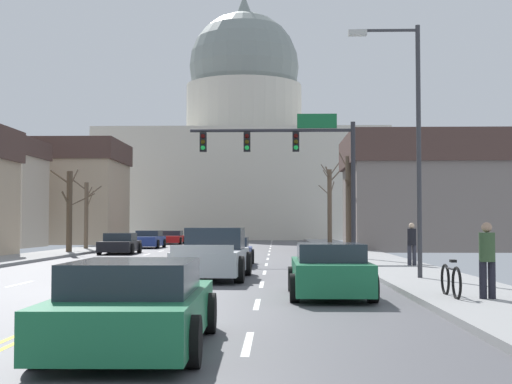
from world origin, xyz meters
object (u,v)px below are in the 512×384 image
at_px(sedan_oncoming_01, 148,240).
at_px(sedan_oncoming_02, 172,238).
at_px(pedestrian_01, 487,256).
at_px(sedan_near_02, 330,272).
at_px(sedan_near_03, 135,307).
at_px(pickup_truck_near_01, 213,256).
at_px(sedan_near_00, 228,252).
at_px(pedestrian_00, 412,242).
at_px(bicycle_parked, 451,281).
at_px(signal_gantry, 294,154).
at_px(street_lamp_right, 409,127).
at_px(sedan_oncoming_00, 120,244).

bearing_deg(sedan_oncoming_01, sedan_oncoming_02, 88.57).
distance_m(sedan_oncoming_02, pedestrian_01, 50.01).
height_order(sedan_near_02, sedan_near_03, sedan_near_02).
bearing_deg(sedan_oncoming_02, sedan_oncoming_01, -91.43).
bearing_deg(pickup_truck_near_01, sedan_near_00, 90.05).
xyz_separation_m(pickup_truck_near_01, pedestrian_00, (7.26, 5.22, 0.33)).
relative_size(sedan_near_00, pedestrian_01, 2.87).
xyz_separation_m(sedan_near_00, bicycle_parked, (5.85, -14.39, -0.07)).
distance_m(pickup_truck_near_01, sedan_near_02, 6.66).
bearing_deg(signal_gantry, pedestrian_01, -79.24).
xyz_separation_m(sedan_near_00, sedan_oncoming_02, (-7.06, 33.27, 0.00)).
bearing_deg(bicycle_parked, signal_gantry, 99.04).
height_order(street_lamp_right, sedan_oncoming_02, street_lamp_right).
xyz_separation_m(street_lamp_right, sedan_near_00, (-6.01, 8.67, -4.09)).
relative_size(sedan_near_02, sedan_near_03, 0.95).
xyz_separation_m(signal_gantry, sedan_near_00, (-2.89, -4.25, -4.55)).
bearing_deg(street_lamp_right, sedan_near_03, -116.83).
xyz_separation_m(sedan_near_00, pedestrian_01, (6.52, -14.85, 0.49)).
distance_m(sedan_near_00, sedan_oncoming_00, 14.14).
distance_m(pedestrian_00, pedestrian_01, 12.78).
relative_size(sedan_oncoming_01, sedan_oncoming_02, 1.02).
height_order(sedan_oncoming_02, bicycle_parked, sedan_oncoming_02).
bearing_deg(pedestrian_00, sedan_near_03, -111.48).
bearing_deg(sedan_oncoming_02, sedan_oncoming_00, -90.26).
bearing_deg(bicycle_parked, pedestrian_01, -34.88).
relative_size(street_lamp_right, sedan_oncoming_01, 1.64).
distance_m(sedan_near_00, pickup_truck_near_01, 7.31).
height_order(sedan_oncoming_00, pedestrian_00, pedestrian_00).
relative_size(street_lamp_right, sedan_near_02, 1.74).
distance_m(sedan_near_02, pedestrian_00, 11.72).
distance_m(street_lamp_right, bicycle_parked, 7.07).
height_order(pickup_truck_near_01, sedan_near_02, pickup_truck_near_01).
xyz_separation_m(pickup_truck_near_01, sedan_oncoming_00, (-7.16, 19.51, -0.14)).
relative_size(signal_gantry, sedan_near_03, 1.72).
bearing_deg(sedan_near_02, street_lamp_right, 58.43).
relative_size(street_lamp_right, bicycle_parked, 4.29).
distance_m(sedan_oncoming_00, sedan_oncoming_01, 10.59).
distance_m(signal_gantry, sedan_oncoming_00, 13.58).
relative_size(sedan_near_00, bicycle_parked, 2.65).
bearing_deg(bicycle_parked, sedan_near_03, -133.67).
bearing_deg(sedan_near_00, sedan_oncoming_01, 107.82).
bearing_deg(pedestrian_01, sedan_oncoming_00, 116.82).
xyz_separation_m(street_lamp_right, sedan_oncoming_00, (-13.17, 20.86, -4.07)).
distance_m(signal_gantry, bicycle_parked, 19.43).
distance_m(sedan_near_02, sedan_oncoming_02, 47.52).
height_order(sedan_near_03, pedestrian_00, pedestrian_00).
bearing_deg(pickup_truck_near_01, pedestrian_01, -49.18).
distance_m(sedan_oncoming_00, pedestrian_00, 20.31).
bearing_deg(sedan_near_03, sedan_near_02, 66.24).
distance_m(street_lamp_right, sedan_oncoming_02, 44.12).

